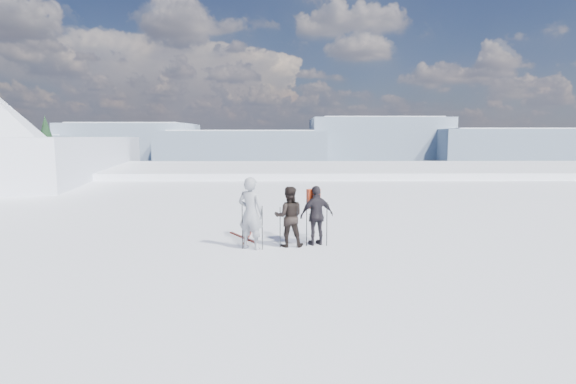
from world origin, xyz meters
name	(u,v)px	position (x,y,z in m)	size (l,w,h in m)	color
lake_basin	(301,245)	(0.00, 30.00, -6.50)	(820.00, 820.00, 71.62)	white
far_mountain_range	(312,146)	(29.60, 454.78, -7.19)	(770.00, 110.00, 53.00)	slate
skier_grey	(251,213)	(-2.58, 3.08, 0.99)	(0.72, 0.47, 1.98)	gray
skier_dark	(289,217)	(-1.53, 3.33, 0.85)	(0.82, 0.64, 1.69)	black
skier_pack	(317,216)	(-0.74, 3.50, 0.84)	(0.99, 0.41, 1.69)	black
backpack	(314,175)	(-0.82, 3.74, 1.96)	(0.36, 0.20, 0.55)	red
ski_poles	(287,226)	(-1.60, 3.20, 0.62)	(2.36, 0.43, 1.34)	black
skis_loose	(245,237)	(-2.84, 4.41, 0.01)	(0.98, 1.70, 0.03)	black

